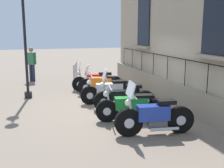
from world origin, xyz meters
TOP-DOWN VIEW (x-y plane):
  - ground_plane at (0.00, 0.00)m, footprint 60.00×60.00m
  - motorcycle_red at (0.06, -2.65)m, footprint 2.13×0.75m
  - motorcycle_orange at (0.08, -1.67)m, footprint 1.92×0.99m
  - motorcycle_white at (0.09, -0.49)m, footprint 2.16×0.65m
  - motorcycle_black at (-0.08, 0.45)m, footprint 2.02×0.80m
  - motorcycle_green at (0.05, 1.52)m, footprint 2.12×0.80m
  - motorcycle_blue at (-0.07, 2.69)m, footprint 2.03×0.73m
  - lamppost at (2.89, -2.18)m, footprint 0.37×1.07m
  - crowd_barrier at (0.69, -4.34)m, footprint 0.51×1.90m
  - pedestrian_walking at (2.65, -5.75)m, footprint 0.46×0.38m

SIDE VIEW (x-z plane):
  - ground_plane at x=0.00m, z-range 0.00..0.00m
  - motorcycle_green at x=0.05m, z-range -0.09..0.92m
  - motorcycle_black at x=-0.08m, z-range -0.26..1.11m
  - motorcycle_white at x=0.09m, z-range -0.07..0.92m
  - motorcycle_red at x=0.06m, z-range -0.21..1.07m
  - motorcycle_orange at x=0.08m, z-range -0.18..1.06m
  - motorcycle_blue at x=-0.07m, z-range -0.22..1.14m
  - crowd_barrier at x=0.69m, z-range 0.04..1.09m
  - pedestrian_walking at x=2.65m, z-range 0.12..1.84m
  - lamppost at x=2.89m, z-range 0.94..5.14m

